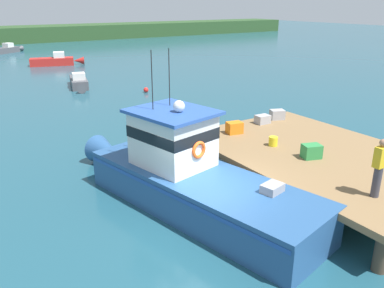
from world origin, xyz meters
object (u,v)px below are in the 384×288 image
(crate_stack_mid_dock, at_px, (263,119))
(moored_boat_mid_harbor, at_px, (56,61))
(crate_stack_near_edge, at_px, (311,151))
(moored_boat_near_channel, at_px, (79,82))
(mooring_buoy_spare_mooring, at_px, (146,90))
(crate_single_by_cleat, at_px, (234,128))
(bait_bucket, at_px, (273,141))
(moored_boat_far_left, at_px, (7,50))
(deckhand_by_the_boat, at_px, (379,167))
(main_fishing_boat, at_px, (187,176))
(crate_single_far, at_px, (277,115))

(crate_stack_mid_dock, distance_m, moored_boat_mid_harbor, 29.79)
(crate_stack_near_edge, distance_m, moored_boat_mid_harbor, 33.64)
(moored_boat_near_channel, xyz_separation_m, mooring_buoy_spare_mooring, (3.46, -4.38, -0.22))
(crate_single_by_cleat, relative_size, moored_boat_mid_harbor, 0.11)
(crate_stack_mid_dock, height_order, moored_boat_mid_harbor, crate_stack_mid_dock)
(crate_stack_near_edge, distance_m, mooring_buoy_spare_mooring, 17.28)
(crate_stack_mid_dock, height_order, mooring_buoy_spare_mooring, crate_stack_mid_dock)
(crate_stack_near_edge, height_order, mooring_buoy_spare_mooring, crate_stack_near_edge)
(bait_bucket, xyz_separation_m, moored_boat_near_channel, (-0.87, 19.89, -0.98))
(bait_bucket, height_order, moored_boat_far_left, bait_bucket)
(deckhand_by_the_boat, xyz_separation_m, moored_boat_mid_harbor, (1.15, 36.46, -1.60))
(main_fishing_boat, relative_size, bait_bucket, 29.30)
(crate_single_far, height_order, bait_bucket, crate_single_far)
(main_fishing_boat, height_order, bait_bucket, main_fishing_boat)
(deckhand_by_the_boat, relative_size, mooring_buoy_spare_mooring, 4.58)
(bait_bucket, relative_size, deckhand_by_the_boat, 0.21)
(bait_bucket, relative_size, moored_boat_near_channel, 0.07)
(crate_stack_mid_dock, height_order, moored_boat_near_channel, crate_stack_mid_dock)
(deckhand_by_the_boat, bearing_deg, crate_single_by_cleat, 87.87)
(mooring_buoy_spare_mooring, bearing_deg, moored_boat_far_left, 98.28)
(mooring_buoy_spare_mooring, bearing_deg, crate_single_by_cleat, -101.88)
(deckhand_by_the_boat, bearing_deg, bait_bucket, 83.41)
(main_fishing_boat, xyz_separation_m, crate_stack_mid_dock, (5.39, 2.47, 0.37))
(crate_single_far, bearing_deg, deckhand_by_the_boat, -114.35)
(moored_boat_near_channel, bearing_deg, moored_boat_mid_harbor, 82.95)
(moored_boat_mid_harbor, bearing_deg, crate_stack_near_edge, -90.69)
(crate_stack_mid_dock, distance_m, moored_boat_far_left, 43.79)
(main_fishing_boat, xyz_separation_m, deckhand_by_the_boat, (3.29, -4.23, 1.05))
(crate_single_by_cleat, distance_m, bait_bucket, 1.92)
(bait_bucket, relative_size, moored_boat_far_left, 0.08)
(deckhand_by_the_boat, distance_m, moored_boat_mid_harbor, 36.51)
(crate_single_by_cleat, height_order, moored_boat_mid_harbor, crate_single_by_cleat)
(crate_single_by_cleat, bearing_deg, crate_stack_mid_dock, 12.23)
(bait_bucket, relative_size, moored_boat_mid_harbor, 0.06)
(crate_single_by_cleat, bearing_deg, crate_stack_near_edge, -81.63)
(crate_stack_mid_dock, height_order, bait_bucket, crate_stack_mid_dock)
(main_fishing_boat, height_order, moored_boat_far_left, main_fishing_boat)
(main_fishing_boat, relative_size, crate_stack_near_edge, 16.60)
(crate_single_by_cleat, relative_size, moored_boat_far_left, 0.13)
(moored_boat_mid_harbor, bearing_deg, mooring_buoy_spare_mooring, -83.27)
(main_fishing_boat, height_order, crate_stack_near_edge, main_fishing_boat)
(main_fishing_boat, distance_m, mooring_buoy_spare_mooring, 16.95)
(moored_boat_far_left, bearing_deg, moored_boat_near_channel, -87.86)
(moored_boat_mid_harbor, bearing_deg, bait_bucket, -91.14)
(crate_single_far, distance_m, crate_stack_near_edge, 4.63)
(moored_boat_far_left, bearing_deg, crate_stack_near_edge, -87.50)
(moored_boat_near_channel, bearing_deg, crate_single_by_cleat, -88.11)
(crate_stack_mid_dock, xyz_separation_m, moored_boat_mid_harbor, (-0.96, 29.76, -0.92))
(moored_boat_near_channel, relative_size, moored_boat_far_left, 1.02)
(main_fishing_boat, distance_m, crate_stack_near_edge, 4.29)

